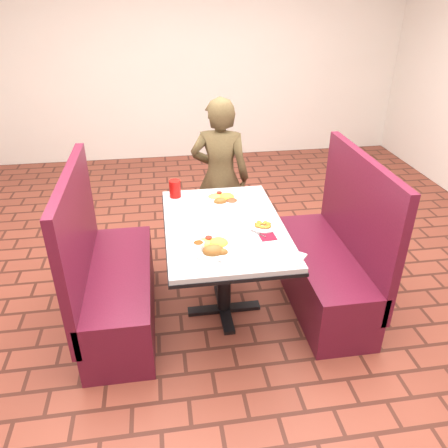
{
  "coord_description": "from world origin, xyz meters",
  "views": [
    {
      "loc": [
        -0.39,
        -2.58,
        2.18
      ],
      "look_at": [
        0.0,
        0.0,
        0.75
      ],
      "focal_mm": 35.0,
      "sensor_mm": 36.0,
      "label": 1
    }
  ],
  "objects": [
    {
      "name": "diner_person",
      "position": [
        0.11,
        0.93,
        0.7
      ],
      "size": [
        0.58,
        0.46,
        1.4
      ],
      "primitive_type": "imported",
      "rotation": [
        0.0,
        0.0,
        2.87
      ],
      "color": "brown",
      "rests_on": "ground"
    },
    {
      "name": "lettuce_shreds",
      "position": [
        0.04,
        0.06,
        0.75
      ],
      "size": [
        0.28,
        0.32,
        0.0
      ],
      "primitive_type": null,
      "color": "#8FBD4B",
      "rests_on": "dining_table"
    },
    {
      "name": "spoon_utensil",
      "position": [
        0.2,
        -0.17,
        0.75
      ],
      "size": [
        0.08,
        0.11,
        0.0
      ],
      "primitive_type": "cube",
      "rotation": [
        0.0,
        0.0,
        0.65
      ],
      "color": "silver",
      "rests_on": "dining_table"
    },
    {
      "name": "maroon_napkin",
      "position": [
        0.25,
        -0.21,
        0.75
      ],
      "size": [
        0.11,
        0.11,
        0.0
      ],
      "primitive_type": "cube",
      "rotation": [
        0.0,
        0.0,
        0.06
      ],
      "color": "#5D0D1D",
      "rests_on": "dining_table"
    },
    {
      "name": "knife_utensil",
      "position": [
        -0.09,
        -0.4,
        0.76
      ],
      "size": [
        0.02,
        0.16,
        0.0
      ],
      "primitive_type": "cube",
      "rotation": [
        0.0,
        0.0,
        -0.1
      ],
      "color": "silver",
      "rests_on": "dining_table"
    },
    {
      "name": "near_dinner_plate",
      "position": [
        -0.12,
        -0.31,
        0.78
      ],
      "size": [
        0.3,
        0.3,
        0.09
      ],
      "rotation": [
        0.0,
        0.0,
        -0.17
      ],
      "color": "white",
      "rests_on": "dining_table"
    },
    {
      "name": "booth_bench_left",
      "position": [
        -0.8,
        0.0,
        0.33
      ],
      "size": [
        0.47,
        1.2,
        1.17
      ],
      "color": "maroon",
      "rests_on": "ground"
    },
    {
      "name": "red_tumbler",
      "position": [
        -0.3,
        0.49,
        0.82
      ],
      "size": [
        0.09,
        0.09,
        0.13
      ],
      "primitive_type": "cylinder",
      "color": "#B6100C",
      "rests_on": "dining_table"
    },
    {
      "name": "paper_napkin",
      "position": [
        0.31,
        -0.46,
        0.76
      ],
      "size": [
        0.25,
        0.25,
        0.01
      ],
      "primitive_type": "cube",
      "rotation": [
        0.0,
        0.0,
        -0.72
      ],
      "color": "silver",
      "rests_on": "dining_table"
    },
    {
      "name": "booth_bench_right",
      "position": [
        0.8,
        0.0,
        0.33
      ],
      "size": [
        0.47,
        1.2,
        1.17
      ],
      "color": "maroon",
      "rests_on": "ground"
    },
    {
      "name": "far_dinner_plate",
      "position": [
        0.05,
        0.37,
        0.78
      ],
      "size": [
        0.28,
        0.28,
        0.07
      ],
      "rotation": [
        0.0,
        0.0,
        -0.03
      ],
      "color": "white",
      "rests_on": "dining_table"
    },
    {
      "name": "fork_utensil",
      "position": [
        -0.12,
        -0.36,
        0.76
      ],
      "size": [
        0.02,
        0.16,
        0.0
      ],
      "primitive_type": "cube",
      "rotation": [
        0.0,
        0.0,
        0.05
      ],
      "color": "silver",
      "rests_on": "dining_table"
    },
    {
      "name": "room",
      "position": [
        0.0,
        0.0,
        1.91
      ],
      "size": [
        7.0,
        7.04,
        2.82
      ],
      "color": "brown",
      "rests_on": "ground"
    },
    {
      "name": "dining_table",
      "position": [
        0.0,
        0.0,
        0.65
      ],
      "size": [
        0.81,
        1.21,
        0.75
      ],
      "color": "#B2B5B7",
      "rests_on": "ground"
    },
    {
      "name": "plantain_plate",
      "position": [
        0.25,
        -0.09,
        0.76
      ],
      "size": [
        0.18,
        0.18,
        0.03
      ],
      "rotation": [
        0.0,
        0.0,
        -0.09
      ],
      "color": "white",
      "rests_on": "dining_table"
    }
  ]
}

